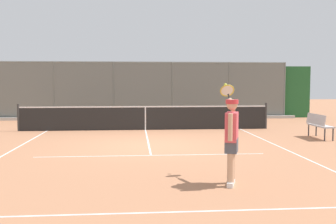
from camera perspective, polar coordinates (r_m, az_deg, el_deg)
name	(u,v)px	position (r m, az deg, el deg)	size (l,w,h in m)	color
ground_plane	(149,146)	(11.96, -2.79, -4.91)	(60.00, 60.00, 0.00)	#B27551
court_line_markings	(151,157)	(10.17, -2.43, -6.56)	(7.81, 10.10, 0.01)	white
fence_backdrop	(143,92)	(21.00, -3.69, 2.86)	(18.08, 1.37, 2.97)	slate
tennis_net	(145,118)	(15.83, -3.30, -0.82)	(10.04, 0.09, 1.07)	#2D2D2D
tennis_player	(231,135)	(7.45, 9.19, -3.34)	(0.43, 1.37, 1.91)	silver
courtside_bench	(319,124)	(14.36, 21.01, -1.58)	(0.40, 1.30, 0.84)	#B7B7BC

